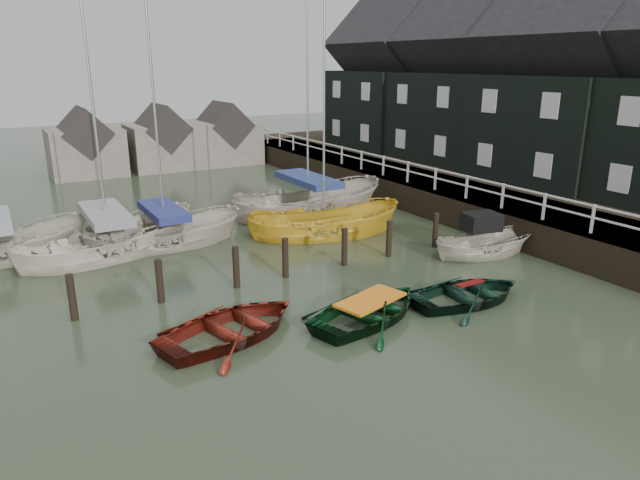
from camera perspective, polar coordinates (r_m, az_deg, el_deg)
ground at (r=17.93m, az=4.36°, el=-6.01°), size 120.00×120.00×0.00m
pier at (r=30.82m, az=8.49°, el=5.24°), size 3.04×32.00×2.70m
land_strip at (r=34.62m, az=15.65°, el=4.92°), size 14.00×38.00×1.50m
quay_houses at (r=32.99m, az=18.17°, el=14.10°), size 6.52×28.14×10.01m
mooring_pilings at (r=19.62m, az=-3.26°, el=-2.31°), size 13.72×0.22×1.80m
far_sheds at (r=41.15m, az=-15.69°, el=9.45°), size 14.00×4.08×4.39m
rowboat_red at (r=15.81m, az=-8.67°, el=-9.53°), size 4.94×4.08×0.89m
rowboat_green at (r=16.70m, az=5.01°, el=-7.87°), size 4.80×4.00×0.85m
rowboat_dkgreen at (r=18.37m, az=14.59°, el=-5.97°), size 4.11×3.07×0.81m
motorboat at (r=22.68m, az=15.92°, el=-1.27°), size 4.28×2.39×2.42m
sailboat_a at (r=23.36m, az=-20.26°, el=-1.27°), size 7.54×4.20×12.29m
sailboat_b at (r=23.86m, az=-15.14°, el=-0.39°), size 6.43×2.78×10.91m
sailboat_c at (r=24.51m, az=0.38°, el=0.57°), size 7.08×4.34×10.92m
sailboat_d at (r=27.66m, az=-1.19°, el=2.64°), size 7.92×3.60×12.87m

